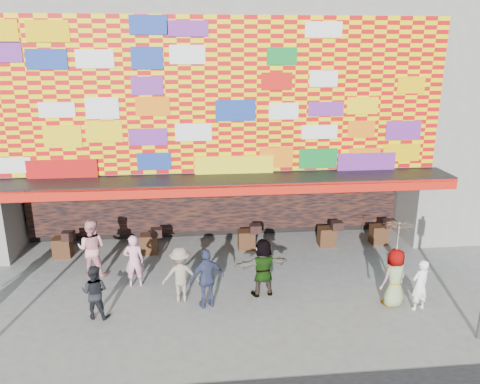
{
  "coord_description": "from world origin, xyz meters",
  "views": [
    {
      "loc": [
        -0.85,
        -11.06,
        7.0
      ],
      "look_at": [
        0.5,
        2.0,
        2.98
      ],
      "focal_mm": 35.0,
      "sensor_mm": 36.0,
      "label": 1
    }
  ],
  "objects": [
    {
      "name": "ground",
      "position": [
        0.0,
        0.0,
        0.0
      ],
      "size": [
        90.0,
        90.0,
        0.0
      ],
      "primitive_type": "plane",
      "color": "slate",
      "rests_on": "ground"
    },
    {
      "name": "shop_building",
      "position": [
        0.0,
        8.18,
        5.23
      ],
      "size": [
        15.2,
        9.4,
        10.0
      ],
      "color": "gray",
      "rests_on": "ground"
    },
    {
      "name": "ped_b",
      "position": [
        -2.73,
        2.19,
        0.83
      ],
      "size": [
        0.64,
        0.45,
        1.66
      ],
      "primitive_type": "imported",
      "rotation": [
        0.0,
        0.0,
        3.24
      ],
      "color": "#F39DB9",
      "rests_on": "ground"
    },
    {
      "name": "ped_c",
      "position": [
        -3.58,
        0.49,
        0.76
      ],
      "size": [
        0.84,
        0.72,
        1.52
      ],
      "primitive_type": "imported",
      "rotation": [
        0.0,
        0.0,
        2.92
      ],
      "color": "black",
      "rests_on": "ground"
    },
    {
      "name": "ped_d",
      "position": [
        -1.31,
        1.16,
        0.82
      ],
      "size": [
        1.11,
        0.7,
        1.64
      ],
      "primitive_type": "imported",
      "rotation": [
        0.0,
        0.0,
        3.23
      ],
      "color": "gray",
      "rests_on": "ground"
    },
    {
      "name": "ped_e",
      "position": [
        -0.55,
        0.73,
        0.87
      ],
      "size": [
        1.11,
        0.74,
        1.75
      ],
      "primitive_type": "imported",
      "rotation": [
        0.0,
        0.0,
        3.48
      ],
      "color": "#34395B",
      "rests_on": "ground"
    },
    {
      "name": "ped_f",
      "position": [
        1.1,
        1.25,
        0.88
      ],
      "size": [
        1.69,
        0.76,
        1.76
      ],
      "primitive_type": "imported",
      "rotation": [
        0.0,
        0.0,
        3.29
      ],
      "color": "gray",
      "rests_on": "ground"
    },
    {
      "name": "ped_g",
      "position": [
        4.69,
        0.27,
        0.86
      ],
      "size": [
        0.98,
        0.82,
        1.71
      ],
      "primitive_type": "imported",
      "rotation": [
        0.0,
        0.0,
        3.52
      ],
      "color": "gray",
      "rests_on": "ground"
    },
    {
      "name": "ped_h",
      "position": [
        5.31,
        -0.02,
        0.75
      ],
      "size": [
        0.63,
        0.51,
        1.5
      ],
      "primitive_type": "imported",
      "rotation": [
        0.0,
        0.0,
        3.46
      ],
      "color": "white",
      "rests_on": "ground"
    },
    {
      "name": "ped_i",
      "position": [
        -4.15,
        3.05,
        0.94
      ],
      "size": [
        1.01,
        0.84,
        1.88
      ],
      "primitive_type": "imported",
      "rotation": [
        0.0,
        0.0,
        2.99
      ],
      "color": "pink",
      "rests_on": "ground"
    },
    {
      "name": "parasol",
      "position": [
        4.69,
        0.27,
        2.12
      ],
      "size": [
        1.13,
        1.15,
        1.78
      ],
      "color": "#FCE79F",
      "rests_on": "ground"
    }
  ]
}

